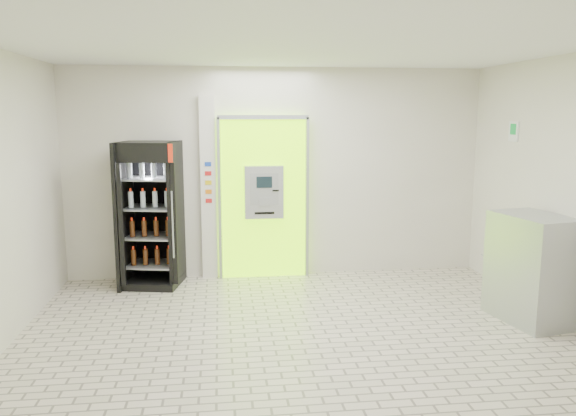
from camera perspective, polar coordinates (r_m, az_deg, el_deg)
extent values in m
plane|color=beige|center=(6.07, 1.33, -13.21)|extent=(6.00, 6.00, 0.00)
plane|color=silver|center=(8.12, -1.16, 3.56)|extent=(6.00, 0.00, 6.00)
plane|color=silver|center=(3.25, 7.76, -5.63)|extent=(6.00, 0.00, 6.00)
plane|color=white|center=(5.63, 1.45, 16.20)|extent=(6.00, 6.00, 0.00)
cube|color=#8AEE00|center=(8.08, -2.51, 1.02)|extent=(1.20, 0.12, 2.30)
cube|color=gray|center=(7.92, -2.53, 9.20)|extent=(1.28, 0.04, 0.06)
cube|color=gray|center=(7.99, -6.98, 0.86)|extent=(0.04, 0.04, 2.30)
cube|color=gray|center=(8.08, 1.99, 1.03)|extent=(0.04, 0.04, 2.30)
cube|color=black|center=(8.16, -1.75, -3.54)|extent=(0.62, 0.01, 0.67)
cube|color=black|center=(7.93, -4.99, 6.86)|extent=(0.22, 0.01, 0.18)
cube|color=#A1A4A9|center=(7.96, -2.45, 1.62)|extent=(0.55, 0.12, 0.75)
cube|color=black|center=(7.87, -2.43, 2.63)|extent=(0.22, 0.01, 0.16)
cube|color=gray|center=(7.91, -2.41, 0.62)|extent=(0.16, 0.01, 0.12)
cube|color=black|center=(7.90, -1.26, 1.79)|extent=(0.09, 0.01, 0.02)
cube|color=black|center=(7.94, -2.40, -0.52)|extent=(0.28, 0.01, 0.03)
cube|color=silver|center=(8.06, -8.07, 1.99)|extent=(0.22, 0.10, 2.60)
cube|color=#193FB2|center=(7.96, -8.14, 4.43)|extent=(0.09, 0.01, 0.06)
cube|color=red|center=(7.98, -8.12, 3.50)|extent=(0.09, 0.01, 0.06)
cube|color=yellow|center=(7.99, -8.09, 2.58)|extent=(0.09, 0.01, 0.06)
cube|color=orange|center=(8.01, -8.07, 1.65)|extent=(0.09, 0.01, 0.06)
cube|color=red|center=(8.03, -8.05, 0.73)|extent=(0.09, 0.01, 0.06)
cube|color=black|center=(7.87, -13.79, -0.66)|extent=(0.86, 0.81, 1.98)
cube|color=black|center=(8.17, -13.53, -0.27)|extent=(0.74, 0.20, 1.98)
cube|color=#A81D08|center=(7.43, -14.35, 5.44)|extent=(0.71, 0.15, 0.24)
cube|color=white|center=(7.43, -14.36, 5.44)|extent=(0.41, 0.09, 0.07)
cube|color=black|center=(8.08, -13.52, -7.24)|extent=(0.86, 0.81, 0.10)
cylinder|color=gray|center=(7.50, -11.64, -1.69)|extent=(0.03, 0.03, 0.89)
cube|color=gray|center=(8.02, -13.59, -5.54)|extent=(0.73, 0.69, 0.02)
cube|color=gray|center=(7.92, -13.70, -2.77)|extent=(0.73, 0.69, 0.02)
cube|color=gray|center=(7.85, -13.82, 0.05)|extent=(0.73, 0.69, 0.02)
cube|color=gray|center=(7.80, -13.93, 2.93)|extent=(0.73, 0.69, 0.02)
cube|color=#A1A4A9|center=(6.97, 23.54, -5.65)|extent=(0.78, 1.02, 1.23)
cube|color=gray|center=(6.81, 21.31, -5.33)|extent=(0.18, 0.89, 0.01)
cube|color=white|center=(7.91, 21.96, 7.22)|extent=(0.02, 0.22, 0.26)
cube|color=#0B802D|center=(7.90, 21.90, 7.44)|extent=(0.00, 0.14, 0.14)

